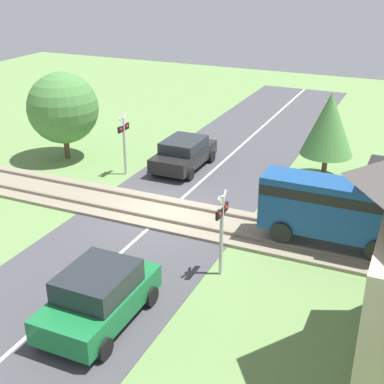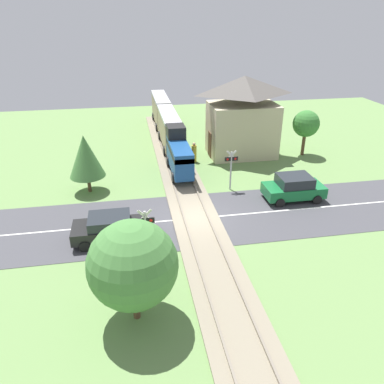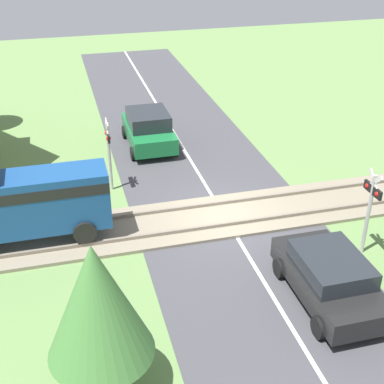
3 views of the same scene
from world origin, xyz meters
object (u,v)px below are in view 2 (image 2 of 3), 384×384
car_near_crossing (110,227)px  car_far_side (294,187)px  train (168,125)px  crossing_signal_west_approach (146,228)px  crossing_signal_east_approach (231,165)px  station_building (243,118)px  pedestrian_by_station (194,153)px

car_near_crossing → car_far_side: car_far_side is taller
car_near_crossing → train: bearing=72.1°
crossing_signal_west_approach → crossing_signal_east_approach: size_ratio=1.00×
car_near_crossing → car_far_side: size_ratio=1.03×
train → crossing_signal_east_approach: (3.12, -10.25, -0.04)m
station_building → crossing_signal_east_approach: bearing=-112.5°
crossing_signal_west_approach → station_building: size_ratio=0.43×
car_far_side → crossing_signal_east_approach: 4.39m
train → crossing_signal_east_approach: 10.71m
car_far_side → crossing_signal_west_approach: (-9.91, -5.06, 1.00)m
crossing_signal_west_approach → crossing_signal_east_approach: 9.55m
crossing_signal_east_approach → pedestrian_by_station: crossing_signal_east_approach is taller
crossing_signal_east_approach → station_building: (2.76, 6.67, 1.37)m
train → car_near_crossing: size_ratio=4.86×
car_near_crossing → crossing_signal_east_approach: 9.57m
train → car_near_crossing: train is taller
car_near_crossing → crossing_signal_east_approach: bearing=32.1°
car_far_side → pedestrian_by_station: (-5.19, 7.84, -0.10)m
station_building → car_far_side: bearing=-84.1°
car_far_side → station_building: size_ratio=0.58×
crossing_signal_east_approach → pedestrian_by_station: size_ratio=1.75×
train → car_far_side: bearing=-61.3°
crossing_signal_east_approach → station_building: size_ratio=0.43×
train → crossing_signal_east_approach: train is taller
car_far_side → station_building: bearing=95.9°
train → pedestrian_by_station: train is taller
car_near_crossing → car_far_side: 12.08m
car_near_crossing → crossing_signal_west_approach: 3.03m
pedestrian_by_station → crossing_signal_east_approach: bearing=-75.0°
crossing_signal_east_approach → station_building: bearing=67.5°
crossing_signal_east_approach → pedestrian_by_station: bearing=105.0°
crossing_signal_west_approach → pedestrian_by_station: (4.72, 12.90, -1.10)m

